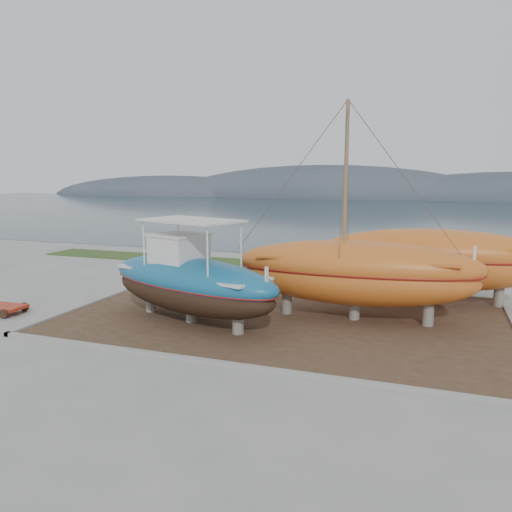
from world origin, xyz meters
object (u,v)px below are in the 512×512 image
(blue_caique, at_px, (190,271))
(white_dinghy, at_px, (192,286))
(orange_sailboat, at_px, (358,213))
(orange_bare_hull, at_px, (431,267))
(red_trailer, at_px, (4,310))

(blue_caique, height_order, white_dinghy, blue_caique)
(orange_sailboat, relative_size, orange_bare_hull, 0.98)
(orange_sailboat, height_order, orange_bare_hull, orange_sailboat)
(white_dinghy, distance_m, orange_sailboat, 9.05)
(blue_caique, relative_size, orange_bare_hull, 0.85)
(orange_bare_hull, relative_size, red_trailer, 3.88)
(orange_bare_hull, bearing_deg, orange_sailboat, -128.51)
(blue_caique, relative_size, white_dinghy, 2.36)
(orange_sailboat, bearing_deg, orange_bare_hull, 52.55)
(white_dinghy, xyz_separation_m, orange_bare_hull, (11.02, 3.11, 1.13))
(red_trailer, bearing_deg, orange_sailboat, 13.22)
(orange_bare_hull, distance_m, red_trailer, 19.48)
(blue_caique, xyz_separation_m, red_trailer, (-8.36, -1.57, -1.98))
(blue_caique, distance_m, red_trailer, 8.74)
(blue_caique, bearing_deg, orange_sailboat, 41.35)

